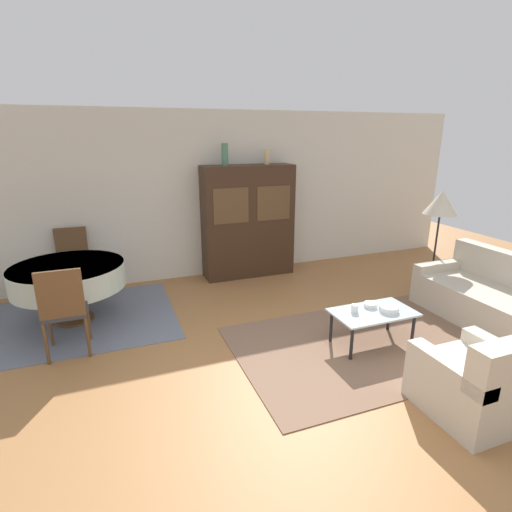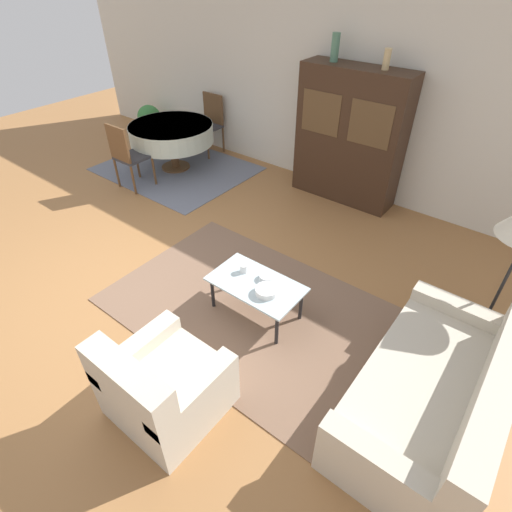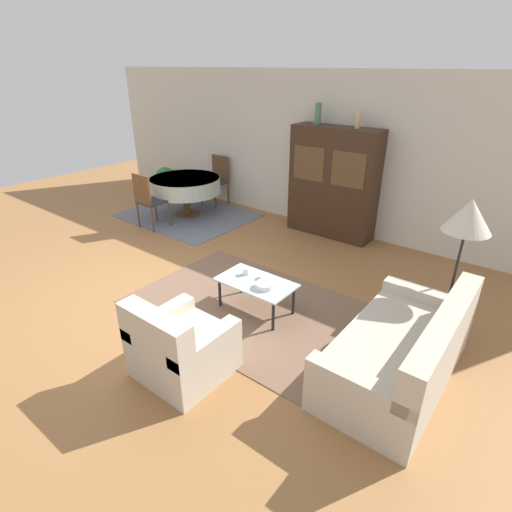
# 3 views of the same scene
# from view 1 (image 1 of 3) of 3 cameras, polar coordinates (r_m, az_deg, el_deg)

# --- Properties ---
(ground_plane) EXTENTS (14.00, 14.00, 0.00)m
(ground_plane) POSITION_cam_1_polar(r_m,az_deg,el_deg) (3.91, 4.88, -19.65)
(ground_plane) COLOR #9E6B3D
(wall_back) EXTENTS (10.00, 0.06, 2.70)m
(wall_back) POSITION_cam_1_polar(r_m,az_deg,el_deg) (6.65, -8.59, 8.43)
(wall_back) COLOR beige
(wall_back) RESTS_ON ground_plane
(area_rug) EXTENTS (2.99, 1.97, 0.01)m
(area_rug) POSITION_cam_1_polar(r_m,az_deg,el_deg) (4.89, 15.35, -12.02)
(area_rug) COLOR brown
(area_rug) RESTS_ON ground_plane
(dining_rug) EXTENTS (2.43, 1.95, 0.01)m
(dining_rug) POSITION_cam_1_polar(r_m,az_deg,el_deg) (5.75, -24.05, -8.39)
(dining_rug) COLOR slate
(dining_rug) RESTS_ON ground_plane
(couch) EXTENTS (0.94, 1.83, 0.86)m
(couch) POSITION_cam_1_polar(r_m,az_deg,el_deg) (5.95, 30.93, -5.40)
(couch) COLOR beige
(couch) RESTS_ON ground_plane
(armchair) EXTENTS (0.81, 0.80, 0.83)m
(armchair) POSITION_cam_1_polar(r_m,az_deg,el_deg) (4.03, 29.28, -15.48)
(armchair) COLOR beige
(armchair) RESTS_ON ground_plane
(coffee_table) EXTENTS (0.94, 0.53, 0.40)m
(coffee_table) POSITION_cam_1_polar(r_m,az_deg,el_deg) (4.75, 16.36, -8.08)
(coffee_table) COLOR black
(coffee_table) RESTS_ON area_rug
(display_cabinet) EXTENTS (1.51, 0.47, 1.85)m
(display_cabinet) POSITION_cam_1_polar(r_m,az_deg,el_deg) (6.68, -1.15, 4.96)
(display_cabinet) COLOR #382316
(display_cabinet) RESTS_ON ground_plane
(dining_table) EXTENTS (1.37, 1.37, 0.75)m
(dining_table) POSITION_cam_1_polar(r_m,az_deg,el_deg) (5.55, -25.21, -2.64)
(dining_table) COLOR brown
(dining_table) RESTS_ON dining_rug
(dining_chair_near) EXTENTS (0.44, 0.44, 1.01)m
(dining_chair_near) POSITION_cam_1_polar(r_m,az_deg,el_deg) (4.72, -25.79, -6.56)
(dining_chair_near) COLOR brown
(dining_chair_near) RESTS_ON dining_rug
(dining_chair_far) EXTENTS (0.44, 0.44, 1.01)m
(dining_chair_far) POSITION_cam_1_polar(r_m,az_deg,el_deg) (6.43, -24.71, -0.34)
(dining_chair_far) COLOR brown
(dining_chair_far) RESTS_ON dining_rug
(floor_lamp) EXTENTS (0.49, 0.49, 1.54)m
(floor_lamp) POSITION_cam_1_polar(r_m,az_deg,el_deg) (6.51, 24.93, 6.64)
(floor_lamp) COLOR black
(floor_lamp) RESTS_ON ground_plane
(cup) EXTENTS (0.08, 0.08, 0.09)m
(cup) POSITION_cam_1_polar(r_m,az_deg,el_deg) (4.65, 13.93, -7.27)
(cup) COLOR white
(cup) RESTS_ON coffee_table
(bowl) EXTENTS (0.22, 0.22, 0.06)m
(bowl) POSITION_cam_1_polar(r_m,az_deg,el_deg) (4.78, 18.44, -7.13)
(bowl) COLOR white
(bowl) RESTS_ON coffee_table
(bowl_small) EXTENTS (0.15, 0.15, 0.05)m
(bowl_small) POSITION_cam_1_polar(r_m,az_deg,el_deg) (4.84, 16.04, -6.72)
(bowl_small) COLOR white
(bowl_small) RESTS_ON coffee_table
(vase_tall) EXTENTS (0.10, 0.10, 0.34)m
(vase_tall) POSITION_cam_1_polar(r_m,az_deg,el_deg) (6.42, -4.48, 14.26)
(vase_tall) COLOR #4C7A60
(vase_tall) RESTS_ON display_cabinet
(vase_short) EXTENTS (0.08, 0.08, 0.24)m
(vase_short) POSITION_cam_1_polar(r_m,az_deg,el_deg) (6.66, 1.56, 13.98)
(vase_short) COLOR tan
(vase_short) RESTS_ON display_cabinet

